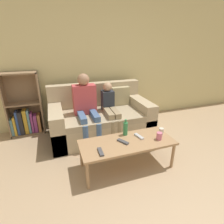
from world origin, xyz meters
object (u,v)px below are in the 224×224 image
object	(u,v)px
coffee_table	(127,144)
person_child	(110,108)
bookshelf	(25,112)
bottle	(125,128)
tv_remote_0	(123,142)
cup_far	(161,131)
couch	(101,119)
cup_near	(159,136)
person_adult	(86,103)
tv_remote_1	(139,136)
tv_remote_2	(101,152)

from	to	relation	value
coffee_table	person_child	xyz separation A→B (m)	(0.06, 0.90, 0.19)
bookshelf	bottle	world-z (taller)	bookshelf
tv_remote_0	cup_far	bearing A→B (deg)	-26.40
couch	coffee_table	distance (m)	1.07
couch	bottle	world-z (taller)	couch
couch	tv_remote_0	size ratio (longest dim) A/B	10.38
tv_remote_0	bottle	size ratio (longest dim) A/B	0.73
coffee_table	bottle	distance (m)	0.23
person_child	cup_far	size ratio (longest dim) A/B	10.55
cup_near	person_adult	bearing A→B (deg)	126.81
tv_remote_1	bookshelf	bearing A→B (deg)	125.99
tv_remote_2	person_adult	bearing A→B (deg)	89.59
cup_near	cup_far	bearing A→B (deg)	46.83
cup_far	tv_remote_0	xyz separation A→B (m)	(-0.60, -0.03, -0.04)
cup_near	tv_remote_0	distance (m)	0.50
person_child	bookshelf	bearing A→B (deg)	158.59
coffee_table	person_adult	size ratio (longest dim) A/B	1.09
couch	cup_near	size ratio (longest dim) A/B	17.65
cup_near	bottle	world-z (taller)	bottle
bookshelf	cup_near	size ratio (longest dim) A/B	11.44
tv_remote_1	cup_far	bearing A→B (deg)	-15.39
person_child	tv_remote_0	distance (m)	0.92
bookshelf	tv_remote_2	bearing A→B (deg)	-59.25
person_adult	cup_near	size ratio (longest dim) A/B	11.41
bottle	tv_remote_0	bearing A→B (deg)	-121.40
couch	coffee_table	world-z (taller)	couch
tv_remote_0	tv_remote_1	bearing A→B (deg)	-17.35
cup_near	tv_remote_1	bearing A→B (deg)	148.33
couch	person_child	size ratio (longest dim) A/B	1.83
bookshelf	coffee_table	world-z (taller)	bookshelf
person_child	couch	bearing A→B (deg)	131.59
coffee_table	cup_far	bearing A→B (deg)	3.07
tv_remote_0	tv_remote_1	xyz separation A→B (m)	(0.26, 0.06, 0.00)
cup_near	bottle	size ratio (longest dim) A/B	0.43
cup_near	cup_far	world-z (taller)	cup_near
coffee_table	tv_remote_0	distance (m)	0.08
bottle	cup_near	bearing A→B (deg)	-34.97
person_child	cup_near	world-z (taller)	person_child
coffee_table	tv_remote_1	bearing A→B (deg)	15.24
coffee_table	cup_near	size ratio (longest dim) A/B	12.47
coffee_table	bottle	size ratio (longest dim) A/B	5.33
person_child	cup_near	distance (m)	1.06
couch	tv_remote_2	bearing A→B (deg)	-105.57
couch	tv_remote_1	world-z (taller)	couch
person_child	tv_remote_0	bearing A→B (deg)	-95.25
person_adult	tv_remote_0	xyz separation A→B (m)	(0.29, -0.96, -0.26)
person_adult	tv_remote_2	size ratio (longest dim) A/B	6.72
tv_remote_2	tv_remote_1	bearing A→B (deg)	18.77
cup_near	tv_remote_1	world-z (taller)	cup_near
cup_far	tv_remote_2	world-z (taller)	cup_far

